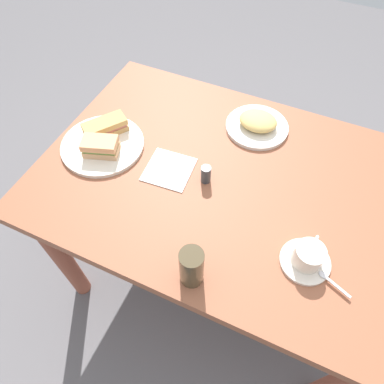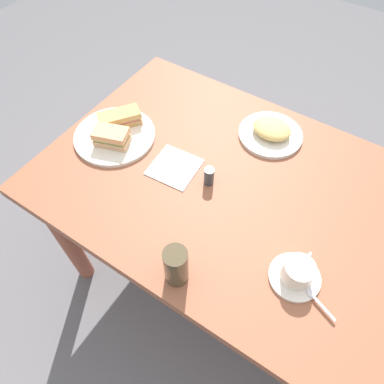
{
  "view_description": "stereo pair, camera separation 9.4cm",
  "coord_description": "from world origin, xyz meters",
  "views": [
    {
      "loc": [
        -0.17,
        0.68,
        1.63
      ],
      "look_at": [
        0.08,
        0.12,
        0.77
      ],
      "focal_mm": 32.4,
      "sensor_mm": 36.0,
      "label": 1
    },
    {
      "loc": [
        -0.26,
        0.63,
        1.63
      ],
      "look_at": [
        0.08,
        0.12,
        0.77
      ],
      "focal_mm": 32.4,
      "sensor_mm": 36.0,
      "label": 2
    }
  ],
  "objects": [
    {
      "name": "side_food_pile",
      "position": [
        -0.01,
        -0.26,
        0.77
      ],
      "size": [
        0.14,
        0.11,
        0.04
      ],
      "primitive_type": "ellipsoid",
      "color": "#D9B564",
      "rests_on": "side_plate"
    },
    {
      "name": "coffee_cup",
      "position": [
        -0.29,
        0.19,
        0.78
      ],
      "size": [
        0.08,
        0.11,
        0.06
      ],
      "color": "beige",
      "rests_on": "coffee_saucer"
    },
    {
      "name": "drinking_glass",
      "position": [
        -0.03,
        0.36,
        0.8
      ],
      "size": [
        0.06,
        0.06,
        0.14
      ],
      "primitive_type": "cylinder",
      "color": "#473B26",
      "rests_on": "dining_table"
    },
    {
      "name": "dining_table",
      "position": [
        0.0,
        0.0,
        0.63
      ],
      "size": [
        1.25,
        0.86,
        0.74
      ],
      "color": "brown",
      "rests_on": "ground_plane"
    },
    {
      "name": "spoon",
      "position": [
        -0.36,
        0.22,
        0.75
      ],
      "size": [
        0.1,
        0.05,
        0.01
      ],
      "color": "silver",
      "rests_on": "coffee_saucer"
    },
    {
      "name": "sandwich_front",
      "position": [
        0.43,
        0.08,
        0.78
      ],
      "size": [
        0.13,
        0.1,
        0.06
      ],
      "color": "tan",
      "rests_on": "sandwich_plate"
    },
    {
      "name": "sandwich_plate",
      "position": [
        0.46,
        0.05,
        0.74
      ],
      "size": [
        0.29,
        0.29,
        0.01
      ],
      "primitive_type": "cylinder",
      "color": "beige",
      "rests_on": "dining_table"
    },
    {
      "name": "napkin",
      "position": [
        0.2,
        0.05,
        0.74
      ],
      "size": [
        0.16,
        0.16,
        0.0
      ],
      "primitive_type": "cube",
      "rotation": [
        0.0,
        0.0,
        0.07
      ],
      "color": "white",
      "rests_on": "dining_table"
    },
    {
      "name": "sandwich_back",
      "position": [
        0.47,
        -0.01,
        0.77
      ],
      "size": [
        0.14,
        0.16,
        0.05
      ],
      "color": "tan",
      "rests_on": "sandwich_plate"
    },
    {
      "name": "coffee_saucer",
      "position": [
        -0.29,
        0.19,
        0.74
      ],
      "size": [
        0.14,
        0.14,
        0.01
      ],
      "primitive_type": "cylinder",
      "color": "beige",
      "rests_on": "dining_table"
    },
    {
      "name": "salt_shaker",
      "position": [
        0.07,
        0.04,
        0.77
      ],
      "size": [
        0.03,
        0.03,
        0.06
      ],
      "primitive_type": "cylinder",
      "color": "#33383D",
      "rests_on": "dining_table"
    },
    {
      "name": "side_plate",
      "position": [
        -0.01,
        -0.26,
        0.74
      ],
      "size": [
        0.23,
        0.23,
        0.01
      ],
      "primitive_type": "cylinder",
      "color": "silver",
      "rests_on": "dining_table"
    },
    {
      "name": "ground_plane",
      "position": [
        0.0,
        0.0,
        0.0
      ],
      "size": [
        6.0,
        6.0,
        0.0
      ],
      "primitive_type": "plane",
      "color": "#5E5B5D"
    }
  ]
}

